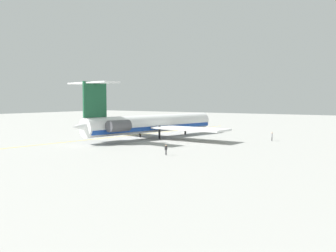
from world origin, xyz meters
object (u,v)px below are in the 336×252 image
at_px(ground_crew_near_nose, 166,149).
at_px(safety_cone_nose, 170,128).
at_px(main_jetliner, 150,124).
at_px(ground_crew_portside, 272,135).
at_px(ground_crew_starboard, 150,124).
at_px(ground_crew_near_tail, 133,125).

bearing_deg(ground_crew_near_nose, safety_cone_nose, -0.45).
bearing_deg(safety_cone_nose, main_jetliner, 22.72).
xyz_separation_m(ground_crew_portside, ground_crew_starboard, (-14.93, -42.89, -0.10)).
xyz_separation_m(main_jetliner, ground_crew_portside, (-9.96, 24.54, -2.15)).
height_order(main_jetliner, ground_crew_near_nose, main_jetliner).
bearing_deg(ground_crew_near_tail, ground_crew_near_nose, 3.26).
bearing_deg(ground_crew_near_tail, ground_crew_portside, 38.00).
height_order(ground_crew_near_tail, safety_cone_nose, ground_crew_near_tail).
relative_size(ground_crew_near_nose, ground_crew_portside, 0.90).
height_order(ground_crew_near_nose, ground_crew_near_tail, ground_crew_near_tail).
bearing_deg(ground_crew_near_tail, main_jetliner, 5.76).
relative_size(ground_crew_portside, ground_crew_starboard, 1.09).
xyz_separation_m(ground_crew_near_tail, safety_cone_nose, (-4.72, 10.11, -0.83)).
xyz_separation_m(ground_crew_near_tail, ground_crew_portside, (7.90, 44.10, 0.05)).
xyz_separation_m(ground_crew_near_nose, ground_crew_starboard, (-43.52, -35.41, 0.01)).
relative_size(main_jetliner, ground_crew_portside, 22.81).
bearing_deg(ground_crew_near_nose, ground_crew_portside, -47.86).
bearing_deg(ground_crew_starboard, main_jetliner, 102.86).
bearing_deg(ground_crew_portside, ground_crew_near_tail, 129.32).
height_order(main_jetliner, safety_cone_nose, main_jetliner).
distance_m(ground_crew_near_tail, safety_cone_nose, 11.19).
distance_m(ground_crew_near_nose, ground_crew_starboard, 56.11).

